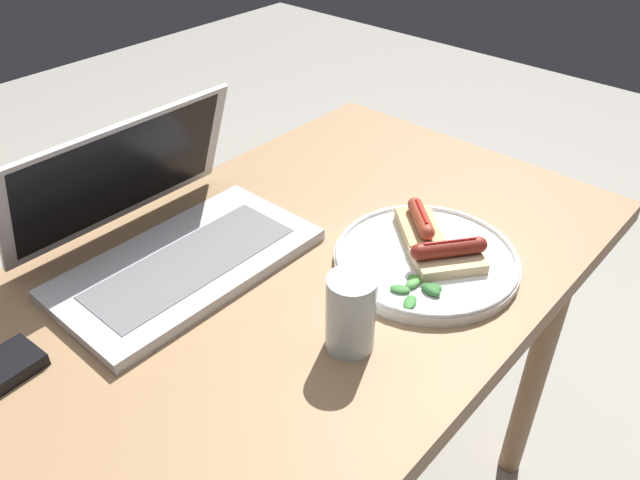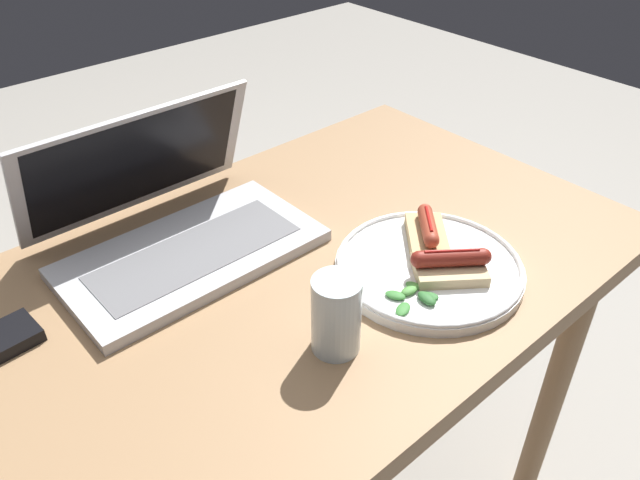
{
  "view_description": "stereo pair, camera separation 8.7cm",
  "coord_description": "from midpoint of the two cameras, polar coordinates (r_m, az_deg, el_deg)",
  "views": [
    {
      "loc": [
        -0.5,
        -0.51,
        1.3
      ],
      "look_at": [
        0.04,
        -0.04,
        0.79
      ],
      "focal_mm": 35.0,
      "sensor_mm": 36.0,
      "label": 1
    },
    {
      "loc": [
        -0.43,
        -0.57,
        1.3
      ],
      "look_at": [
        0.04,
        -0.04,
        0.79
      ],
      "focal_mm": 35.0,
      "sensor_mm": 36.0,
      "label": 2
    }
  ],
  "objects": [
    {
      "name": "plate",
      "position": [
        0.93,
        7.04,
        -1.79
      ],
      "size": [
        0.27,
        0.27,
        0.02
      ],
      "color": "white",
      "rests_on": "desk"
    },
    {
      "name": "drinking_glass",
      "position": [
        0.76,
        -0.44,
        -6.83
      ],
      "size": [
        0.06,
        0.06,
        0.11
      ],
      "color": "silver",
      "rests_on": "desk"
    },
    {
      "name": "desk",
      "position": [
        0.97,
        -5.6,
        -7.51
      ],
      "size": [
        1.09,
        0.65,
        0.73
      ],
      "color": "#93704C",
      "rests_on": "ground_plane"
    },
    {
      "name": "laptop",
      "position": [
        0.95,
        -16.31,
        0.18
      ],
      "size": [
        0.38,
        0.28,
        0.2
      ],
      "color": "#B7B7BC",
      "rests_on": "desk"
    },
    {
      "name": "sausage_toast_middle",
      "position": [
        0.96,
        6.58,
        1.26
      ],
      "size": [
        0.11,
        0.12,
        0.04
      ],
      "rotation": [
        0.0,
        0.0,
        3.98
      ],
      "color": "tan",
      "rests_on": "plate"
    },
    {
      "name": "sausage_toast_left",
      "position": [
        0.9,
        8.95,
        -1.45
      ],
      "size": [
        0.12,
        0.11,
        0.04
      ],
      "rotation": [
        0.0,
        0.0,
        2.49
      ],
      "color": "#D6B784",
      "rests_on": "plate"
    },
    {
      "name": "salad_pile",
      "position": [
        0.86,
        6.09,
        -4.57
      ],
      "size": [
        0.08,
        0.07,
        0.01
      ],
      "color": "#4C8E3D",
      "rests_on": "plate"
    }
  ]
}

